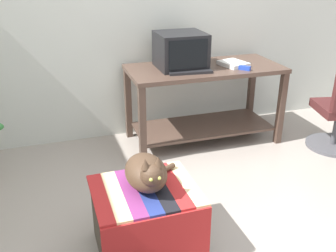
{
  "coord_description": "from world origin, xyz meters",
  "views": [
    {
      "loc": [
        -0.92,
        -1.72,
        1.74
      ],
      "look_at": [
        -0.07,
        0.85,
        0.55
      ],
      "focal_mm": 41.13,
      "sensor_mm": 36.0,
      "label": 1
    }
  ],
  "objects_px": {
    "cat": "(147,172)",
    "stapler": "(245,68)",
    "desk": "(204,91)",
    "tv_monitor": "(181,51)",
    "keyboard": "(190,71)",
    "book": "(233,64)",
    "ottoman_with_blanket": "(146,219)"
  },
  "relations": [
    {
      "from": "tv_monitor",
      "to": "keyboard",
      "type": "height_order",
      "value": "tv_monitor"
    },
    {
      "from": "tv_monitor",
      "to": "book",
      "type": "xyz_separation_m",
      "value": [
        0.51,
        -0.1,
        -0.14
      ]
    },
    {
      "from": "tv_monitor",
      "to": "book",
      "type": "distance_m",
      "value": 0.54
    },
    {
      "from": "tv_monitor",
      "to": "stapler",
      "type": "bearing_deg",
      "value": -26.02
    },
    {
      "from": "keyboard",
      "to": "book",
      "type": "distance_m",
      "value": 0.5
    },
    {
      "from": "tv_monitor",
      "to": "book",
      "type": "bearing_deg",
      "value": -10.2
    },
    {
      "from": "keyboard",
      "to": "book",
      "type": "bearing_deg",
      "value": 17.0
    },
    {
      "from": "desk",
      "to": "tv_monitor",
      "type": "distance_m",
      "value": 0.47
    },
    {
      "from": "desk",
      "to": "tv_monitor",
      "type": "xyz_separation_m",
      "value": [
        -0.23,
        0.04,
        0.4
      ]
    },
    {
      "from": "desk",
      "to": "stapler",
      "type": "height_order",
      "value": "stapler"
    },
    {
      "from": "ottoman_with_blanket",
      "to": "stapler",
      "type": "bearing_deg",
      "value": 42.19
    },
    {
      "from": "tv_monitor",
      "to": "stapler",
      "type": "relative_size",
      "value": 4.05
    },
    {
      "from": "ottoman_with_blanket",
      "to": "cat",
      "type": "xyz_separation_m",
      "value": [
        0.02,
        0.01,
        0.33
      ]
    },
    {
      "from": "keyboard",
      "to": "ottoman_with_blanket",
      "type": "bearing_deg",
      "value": -115.64
    },
    {
      "from": "tv_monitor",
      "to": "book",
      "type": "relative_size",
      "value": 1.69
    },
    {
      "from": "desk",
      "to": "tv_monitor",
      "type": "height_order",
      "value": "tv_monitor"
    },
    {
      "from": "book",
      "to": "stapler",
      "type": "bearing_deg",
      "value": -94.26
    },
    {
      "from": "stapler",
      "to": "cat",
      "type": "bearing_deg",
      "value": -177.27
    },
    {
      "from": "keyboard",
      "to": "cat",
      "type": "xyz_separation_m",
      "value": [
        -0.75,
        -1.23,
        -0.23
      ]
    },
    {
      "from": "cat",
      "to": "stapler",
      "type": "xyz_separation_m",
      "value": [
        1.27,
        1.15,
        0.24
      ]
    },
    {
      "from": "cat",
      "to": "ottoman_with_blanket",
      "type": "bearing_deg",
      "value": -142.28
    },
    {
      "from": "book",
      "to": "cat",
      "type": "bearing_deg",
      "value": -146.59
    },
    {
      "from": "tv_monitor",
      "to": "stapler",
      "type": "distance_m",
      "value": 0.62
    },
    {
      "from": "book",
      "to": "stapler",
      "type": "height_order",
      "value": "stapler"
    },
    {
      "from": "cat",
      "to": "stapler",
      "type": "distance_m",
      "value": 1.73
    },
    {
      "from": "book",
      "to": "tv_monitor",
      "type": "bearing_deg",
      "value": 155.52
    },
    {
      "from": "tv_monitor",
      "to": "keyboard",
      "type": "xyz_separation_m",
      "value": [
        0.02,
        -0.19,
        -0.15
      ]
    },
    {
      "from": "keyboard",
      "to": "ottoman_with_blanket",
      "type": "relative_size",
      "value": 0.63
    },
    {
      "from": "desk",
      "to": "book",
      "type": "bearing_deg",
      "value": -10.44
    },
    {
      "from": "desk",
      "to": "stapler",
      "type": "bearing_deg",
      "value": -36.06
    },
    {
      "from": "keyboard",
      "to": "cat",
      "type": "height_order",
      "value": "keyboard"
    },
    {
      "from": "desk",
      "to": "tv_monitor",
      "type": "relative_size",
      "value": 3.36
    }
  ]
}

